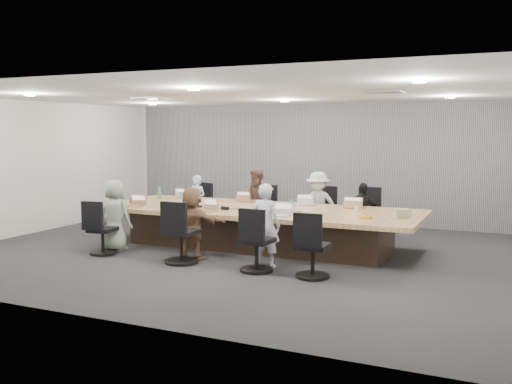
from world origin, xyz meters
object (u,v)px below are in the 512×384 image
at_px(mug_brown, 131,200).
at_px(stapler, 225,208).
at_px(chair_1, 264,213).
at_px(laptop_5, 208,211).
at_px(chair_5, 181,237).
at_px(chair_6, 257,246).
at_px(person_4, 115,215).
at_px(laptop_4, 133,206).
at_px(snack_packet, 366,218).
at_px(chair_0, 205,210).
at_px(chair_2, 323,216).
at_px(chair_3, 366,218).
at_px(bottle_clear, 192,197).
at_px(person_2, 318,205).
at_px(person_5, 192,223).
at_px(laptop_0, 184,198).
at_px(canvas_bag, 402,213).
at_px(person_3, 362,212).
at_px(bottle_green_left, 159,193).
at_px(bottle_green_right, 291,206).
at_px(laptop_3, 355,207).
at_px(chair_4, 103,234).
at_px(laptop_1, 247,201).
at_px(person_6, 266,225).
at_px(conference_table, 258,226).
at_px(person_1, 258,201).
at_px(person_0, 197,202).
at_px(laptop_6, 279,216).
at_px(chair_7, 313,251).
at_px(laptop_2, 309,205).

distance_m(mug_brown, stapler, 2.21).
height_order(chair_1, laptop_5, chair_1).
xyz_separation_m(chair_5, chair_6, (1.36, 0.00, -0.03)).
xyz_separation_m(person_4, laptop_4, (0.00, 0.55, 0.10)).
bearing_deg(mug_brown, snack_packet, -1.93).
xyz_separation_m(chair_0, person_4, (-0.13, -3.05, 0.27)).
relative_size(chair_0, mug_brown, 7.66).
bearing_deg(chair_2, chair_3, 178.32).
height_order(chair_3, bottle_clear, bottle_clear).
relative_size(chair_1, person_2, 0.57).
xyz_separation_m(chair_5, person_4, (-1.62, 0.35, 0.21)).
height_order(chair_0, laptop_4, laptop_4).
bearing_deg(person_5, laptop_0, -54.74).
xyz_separation_m(person_2, canvas_bag, (1.93, -1.47, 0.14)).
distance_m(person_4, bottle_clear, 1.73).
relative_size(chair_6, person_3, 0.69).
bearing_deg(bottle_green_left, bottle_clear, -13.46).
distance_m(chair_6, stapler, 1.74).
bearing_deg(person_3, person_5, -132.48).
relative_size(chair_2, person_2, 0.61).
height_order(bottle_green_right, canvas_bag, bottle_green_right).
bearing_deg(stapler, bottle_clear, 163.57).
bearing_deg(laptop_3, chair_4, 32.31).
bearing_deg(person_2, laptop_1, -163.75).
relative_size(person_6, snack_packet, 7.46).
xyz_separation_m(conference_table, person_2, (0.72, 1.35, 0.27)).
xyz_separation_m(chair_0, chair_1, (1.49, 0.00, 0.01)).
xyz_separation_m(chair_1, person_1, (0.00, -0.35, 0.31)).
bearing_deg(canvas_bag, chair_5, -154.18).
bearing_deg(person_2, bottle_green_left, -170.56).
bearing_deg(person_0, person_5, -52.81).
relative_size(person_6, bottle_green_right, 5.81).
bearing_deg(bottle_green_left, conference_table, -10.41).
bearing_deg(person_0, bottle_green_right, -21.48).
bearing_deg(person_2, chair_0, 166.93).
relative_size(chair_4, laptop_6, 2.31).
distance_m(chair_1, canvas_bag, 3.76).
bearing_deg(laptop_1, chair_2, -147.75).
bearing_deg(person_3, person_0, 177.40).
bearing_deg(canvas_bag, person_5, -159.35).
relative_size(chair_1, chair_3, 0.91).
relative_size(person_1, laptop_5, 4.81).
distance_m(chair_2, mug_brown, 3.95).
height_order(bottle_green_left, snack_packet, bottle_green_left).
height_order(chair_3, laptop_4, chair_3).
distance_m(person_4, mug_brown, 1.12).
distance_m(chair_7, person_0, 4.84).
bearing_deg(laptop_2, person_4, 22.55).
relative_size(chair_4, bottle_green_right, 3.16).
xyz_separation_m(laptop_0, laptop_6, (2.84, -1.60, 0.00)).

